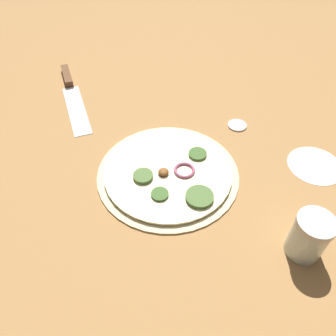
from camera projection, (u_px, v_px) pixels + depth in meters
ground_plane at (168, 174)px, 0.67m from camera, size 3.00×3.00×0.00m
pizza at (169, 173)px, 0.66m from camera, size 0.29×0.29×0.02m
knife at (70, 88)px, 0.87m from camera, size 0.29×0.16×0.02m
spice_jar at (309, 236)px, 0.52m from camera, size 0.06×0.06×0.08m
loose_cap at (237, 125)px, 0.77m from camera, size 0.04×0.04×0.01m
flour_patch at (315, 165)px, 0.68m from camera, size 0.11×0.11×0.00m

